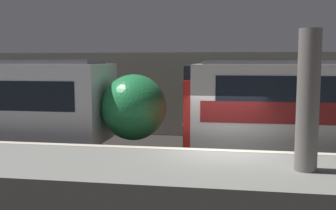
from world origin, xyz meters
TOP-DOWN VIEW (x-y plane):
  - ground_plane at (0.00, 0.00)m, footprint 120.00×120.00m
  - platform at (0.00, -1.83)m, footprint 40.00×3.66m
  - station_rear_barrier at (0.00, 7.31)m, footprint 50.00×0.15m
  - support_pillar_near at (1.92, -1.93)m, footprint 0.52×0.52m

SIDE VIEW (x-z plane):
  - ground_plane at x=0.00m, z-range 0.00..0.00m
  - platform at x=0.00m, z-range 0.00..1.03m
  - station_rear_barrier at x=0.00m, z-range 0.00..4.04m
  - support_pillar_near at x=1.92m, z-range 1.03..4.37m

